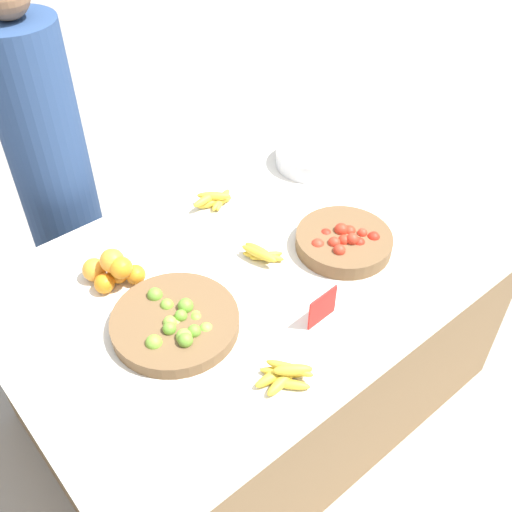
{
  "coord_description": "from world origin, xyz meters",
  "views": [
    {
      "loc": [
        -0.99,
        -1.19,
        2.23
      ],
      "look_at": [
        0.0,
        0.0,
        0.81
      ],
      "focal_mm": 42.0,
      "sensor_mm": 36.0,
      "label": 1
    }
  ],
  "objects": [
    {
      "name": "banana_bunch_front_right",
      "position": [
        0.1,
        0.38,
        0.79
      ],
      "size": [
        0.2,
        0.12,
        0.06
      ],
      "color": "gold",
      "rests_on": "market_table"
    },
    {
      "name": "lime_bowl",
      "position": [
        -0.38,
        -0.06,
        0.79
      ],
      "size": [
        0.41,
        0.41,
        0.08
      ],
      "color": "brown",
      "rests_on": "market_table"
    },
    {
      "name": "orange_pile",
      "position": [
        -0.43,
        0.25,
        0.82
      ],
      "size": [
        0.18,
        0.18,
        0.14
      ],
      "color": "orange",
      "rests_on": "market_table"
    },
    {
      "name": "price_sign",
      "position": [
        -0.0,
        -0.33,
        0.82
      ],
      "size": [
        0.12,
        0.01,
        0.12
      ],
      "rotation": [
        0.0,
        0.0,
        0.05
      ],
      "color": "red",
      "rests_on": "market_table"
    },
    {
      "name": "ground_plane",
      "position": [
        0.0,
        0.0,
        0.0
      ],
      "size": [
        12.0,
        12.0,
        0.0
      ],
      "primitive_type": "plane",
      "color": "#ADA599"
    },
    {
      "name": "vendor_person",
      "position": [
        -0.33,
        0.89,
        0.76
      ],
      "size": [
        0.31,
        0.31,
        1.63
      ],
      "color": "navy",
      "rests_on": "ground_plane"
    },
    {
      "name": "tomato_basket",
      "position": [
        0.31,
        -0.13,
        0.79
      ],
      "size": [
        0.35,
        0.35,
        0.09
      ],
      "color": "brown",
      "rests_on": "market_table"
    },
    {
      "name": "banana_bunch_back_center",
      "position": [
        -0.25,
        -0.43,
        0.79
      ],
      "size": [
        0.17,
        0.16,
        0.06
      ],
      "color": "gold",
      "rests_on": "market_table"
    },
    {
      "name": "banana_bunch_middle_left",
      "position": [
        0.04,
        0.02,
        0.79
      ],
      "size": [
        0.13,
        0.16,
        0.06
      ],
      "color": "gold",
      "rests_on": "market_table"
    },
    {
      "name": "metal_bowl",
      "position": [
        0.6,
        0.34,
        0.8
      ],
      "size": [
        0.31,
        0.31,
        0.08
      ],
      "color": "silver",
      "rests_on": "market_table"
    },
    {
      "name": "market_table",
      "position": [
        0.0,
        0.0,
        0.38
      ],
      "size": [
        1.8,
        1.2,
        0.76
      ],
      "color": "olive",
      "rests_on": "ground_plane"
    }
  ]
}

